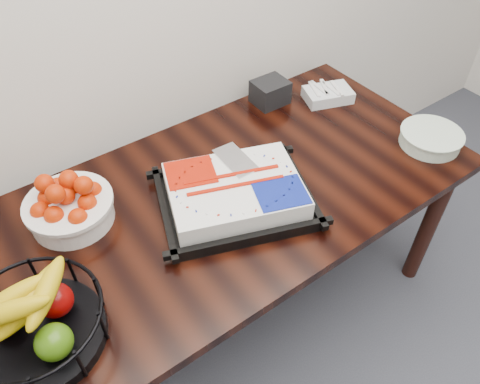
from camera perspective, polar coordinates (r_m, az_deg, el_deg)
table at (r=1.73m, az=-1.31°, el=-1.81°), size 1.80×0.90×0.75m
cake_tray at (r=1.59m, az=-0.64°, el=-0.21°), size 0.61×0.55×0.10m
tangerine_bowl at (r=1.61m, az=-20.20°, el=-1.30°), size 0.29×0.29×0.18m
fruit_basket at (r=1.36m, az=-23.80°, el=-14.43°), size 0.37×0.37×0.20m
plate_stack at (r=1.99m, az=22.22°, el=6.07°), size 0.24×0.24×0.06m
fork_bag at (r=2.14m, az=10.67°, el=11.65°), size 0.23×0.19×0.06m
napkin_box at (r=2.08m, az=3.69°, el=12.06°), size 0.15×0.13×0.10m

